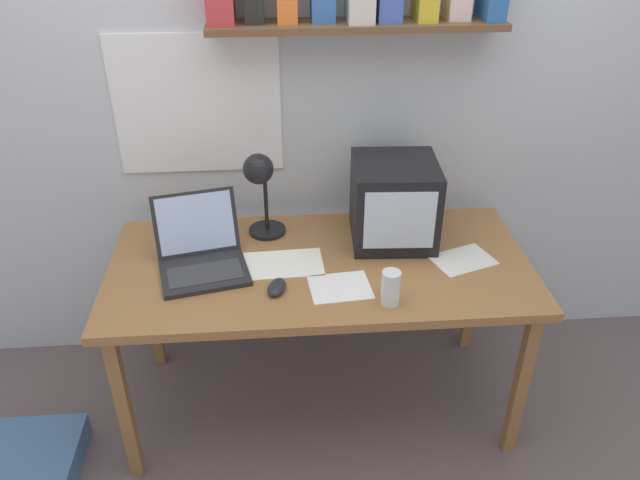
% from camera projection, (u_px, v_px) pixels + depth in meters
% --- Properties ---
extents(ground_plane, '(12.00, 12.00, 0.00)m').
position_uv_depth(ground_plane, '(320.00, 400.00, 2.70)').
color(ground_plane, '#675657').
extents(back_wall, '(5.60, 0.24, 2.60)m').
position_uv_depth(back_wall, '(311.00, 68.00, 2.43)').
color(back_wall, silver).
rests_on(back_wall, ground_plane).
extents(corner_desk, '(1.57, 0.74, 0.71)m').
position_uv_depth(corner_desk, '(320.00, 276.00, 2.36)').
color(corner_desk, '#9B673A').
rests_on(corner_desk, ground_plane).
extents(crt_monitor, '(0.33, 0.35, 0.32)m').
position_uv_depth(crt_monitor, '(394.00, 202.00, 2.40)').
color(crt_monitor, black).
rests_on(crt_monitor, corner_desk).
extents(laptop, '(0.37, 0.38, 0.24)m').
position_uv_depth(laptop, '(201.00, 251.00, 2.28)').
color(laptop, '#232326').
rests_on(laptop, corner_desk).
extents(desk_lamp, '(0.15, 0.20, 0.37)m').
position_uv_depth(desk_lamp, '(260.00, 181.00, 2.34)').
color(desk_lamp, black).
rests_on(desk_lamp, corner_desk).
extents(juice_glass, '(0.06, 0.06, 0.13)m').
position_uv_depth(juice_glass, '(391.00, 289.00, 2.09)').
color(juice_glass, white).
rests_on(juice_glass, corner_desk).
extents(computer_mouse, '(0.09, 0.12, 0.03)m').
position_uv_depth(computer_mouse, '(277.00, 287.00, 2.17)').
color(computer_mouse, '#232326').
rests_on(computer_mouse, corner_desk).
extents(loose_paper_near_monitor, '(0.23, 0.19, 0.00)m').
position_uv_depth(loose_paper_near_monitor, '(340.00, 287.00, 2.19)').
color(loose_paper_near_monitor, white).
rests_on(loose_paper_near_monitor, corner_desk).
extents(printed_handout, '(0.26, 0.22, 0.00)m').
position_uv_depth(printed_handout, '(463.00, 260.00, 2.34)').
color(printed_handout, silver).
rests_on(printed_handout, corner_desk).
extents(loose_paper_near_laptop, '(0.30, 0.20, 0.00)m').
position_uv_depth(loose_paper_near_laptop, '(283.00, 264.00, 2.32)').
color(loose_paper_near_laptop, white).
rests_on(loose_paper_near_laptop, corner_desk).
extents(floor_cushion, '(0.42, 0.42, 0.11)m').
position_uv_depth(floor_cushion, '(20.00, 469.00, 2.33)').
color(floor_cushion, '#486D9A').
rests_on(floor_cushion, ground_plane).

